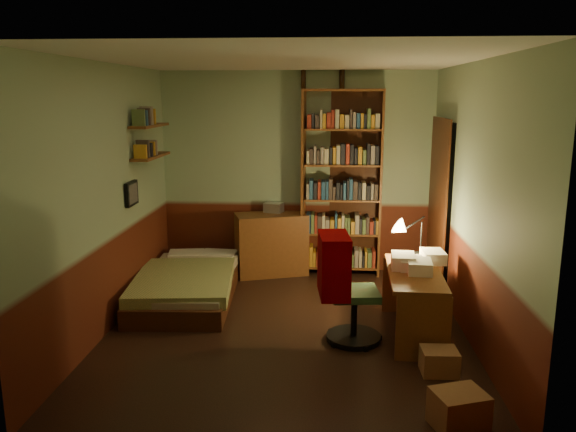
# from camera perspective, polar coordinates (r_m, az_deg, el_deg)

# --- Properties ---
(floor) EXTENTS (3.50, 4.00, 0.02)m
(floor) POSITION_cam_1_polar(r_m,az_deg,el_deg) (5.74, -0.17, -11.43)
(floor) COLOR black
(floor) RESTS_ON ground
(ceiling) EXTENTS (3.50, 4.00, 0.02)m
(ceiling) POSITION_cam_1_polar(r_m,az_deg,el_deg) (5.27, -0.18, 15.67)
(ceiling) COLOR silver
(ceiling) RESTS_ON wall_back
(wall_back) EXTENTS (3.50, 0.02, 2.60)m
(wall_back) POSITION_cam_1_polar(r_m,az_deg,el_deg) (7.33, 0.90, 4.41)
(wall_back) COLOR #8CA784
(wall_back) RESTS_ON ground
(wall_left) EXTENTS (0.02, 4.00, 2.60)m
(wall_left) POSITION_cam_1_polar(r_m,az_deg,el_deg) (5.75, -17.97, 1.67)
(wall_left) COLOR #8CA784
(wall_left) RESTS_ON ground
(wall_right) EXTENTS (0.02, 4.00, 2.60)m
(wall_right) POSITION_cam_1_polar(r_m,az_deg,el_deg) (5.52, 18.37, 1.24)
(wall_right) COLOR #8CA784
(wall_right) RESTS_ON ground
(wall_front) EXTENTS (3.50, 0.02, 2.60)m
(wall_front) POSITION_cam_1_polar(r_m,az_deg,el_deg) (3.40, -2.50, -4.67)
(wall_front) COLOR #8CA784
(wall_front) RESTS_ON ground
(doorway) EXTENTS (0.06, 0.90, 2.00)m
(doorway) POSITION_cam_1_polar(r_m,az_deg,el_deg) (6.81, 15.20, 0.83)
(doorway) COLOR black
(doorway) RESTS_ON ground
(door_trim) EXTENTS (0.02, 0.98, 2.08)m
(door_trim) POSITION_cam_1_polar(r_m,az_deg,el_deg) (6.80, 14.91, 0.83)
(door_trim) COLOR #3A1B0D
(door_trim) RESTS_ON ground
(bed) EXTENTS (1.10, 1.93, 0.56)m
(bed) POSITION_cam_1_polar(r_m,az_deg,el_deg) (6.55, -10.18, -5.89)
(bed) COLOR olive
(bed) RESTS_ON ground
(dresser) EXTENTS (0.99, 0.70, 0.80)m
(dresser) POSITION_cam_1_polar(r_m,az_deg,el_deg) (7.29, -1.71, -2.86)
(dresser) COLOR brown
(dresser) RESTS_ON ground
(mini_stereo) EXTENTS (0.27, 0.23, 0.12)m
(mini_stereo) POSITION_cam_1_polar(r_m,az_deg,el_deg) (7.31, -1.46, 0.87)
(mini_stereo) COLOR #B2B2B7
(mini_stereo) RESTS_ON dresser
(bookshelf) EXTENTS (1.04, 0.40, 2.37)m
(bookshelf) POSITION_cam_1_polar(r_m,az_deg,el_deg) (7.19, 5.50, 3.26)
(bookshelf) COLOR brown
(bookshelf) RESTS_ON ground
(bottle_left) EXTENTS (0.07, 0.07, 0.23)m
(bottle_left) POSITION_cam_1_polar(r_m,az_deg,el_deg) (7.22, 1.57, 13.69)
(bottle_left) COLOR black
(bottle_left) RESTS_ON bookshelf
(bottle_right) EXTENTS (0.09, 0.09, 0.25)m
(bottle_right) POSITION_cam_1_polar(r_m,az_deg,el_deg) (7.21, 5.52, 13.73)
(bottle_right) COLOR black
(bottle_right) RESTS_ON bookshelf
(desk) EXTENTS (0.55, 1.22, 0.64)m
(desk) POSITION_cam_1_polar(r_m,az_deg,el_deg) (5.62, 12.60, -8.62)
(desk) COLOR brown
(desk) RESTS_ON ground
(paper_stack) EXTENTS (0.23, 0.30, 0.12)m
(paper_stack) POSITION_cam_1_polar(r_m,az_deg,el_deg) (5.85, 14.53, -4.00)
(paper_stack) COLOR silver
(paper_stack) RESTS_ON desk
(desk_lamp) EXTENTS (0.20, 0.20, 0.61)m
(desk_lamp) POSITION_cam_1_polar(r_m,az_deg,el_deg) (6.03, 13.43, -1.00)
(desk_lamp) COLOR black
(desk_lamp) RESTS_ON desk
(office_chair) EXTENTS (0.51, 0.46, 0.95)m
(office_chair) POSITION_cam_1_polar(r_m,az_deg,el_deg) (5.34, 6.78, -7.79)
(office_chair) COLOR #305432
(office_chair) RESTS_ON ground
(red_jacket) EXTENTS (0.38, 0.54, 0.58)m
(red_jacket) POSITION_cam_1_polar(r_m,az_deg,el_deg) (5.33, 5.06, 0.72)
(red_jacket) COLOR #880005
(red_jacket) RESTS_ON office_chair
(wall_shelf_lower) EXTENTS (0.20, 0.90, 0.03)m
(wall_shelf_lower) POSITION_cam_1_polar(r_m,az_deg,el_deg) (6.69, -13.74, 5.91)
(wall_shelf_lower) COLOR brown
(wall_shelf_lower) RESTS_ON wall_left
(wall_shelf_upper) EXTENTS (0.20, 0.90, 0.03)m
(wall_shelf_upper) POSITION_cam_1_polar(r_m,az_deg,el_deg) (6.67, -13.89, 8.90)
(wall_shelf_upper) COLOR brown
(wall_shelf_upper) RESTS_ON wall_left
(framed_picture) EXTENTS (0.04, 0.32, 0.26)m
(framed_picture) POSITION_cam_1_polar(r_m,az_deg,el_deg) (6.29, -15.62, 2.22)
(framed_picture) COLOR black
(framed_picture) RESTS_ON wall_left
(cardboard_box_a) EXTENTS (0.43, 0.38, 0.27)m
(cardboard_box_a) POSITION_cam_1_polar(r_m,az_deg,el_deg) (4.32, 16.96, -18.32)
(cardboard_box_a) COLOR #966943
(cardboard_box_a) RESTS_ON ground
(cardboard_box_b) EXTENTS (0.30, 0.25, 0.21)m
(cardboard_box_b) POSITION_cam_1_polar(r_m,az_deg,el_deg) (5.02, 15.10, -14.06)
(cardboard_box_b) COLOR #966943
(cardboard_box_b) RESTS_ON ground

